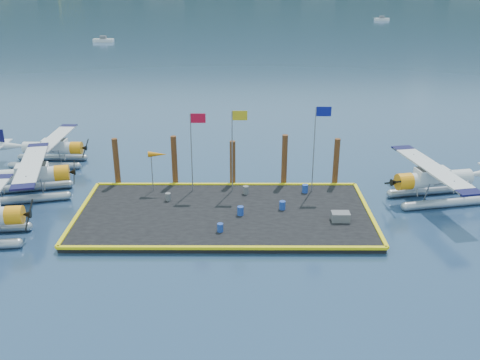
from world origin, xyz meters
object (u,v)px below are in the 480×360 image
at_px(seaplane_d, 436,181).
at_px(drum_0, 168,197).
at_px(flagpole_blue, 317,136).
at_px(drum_2, 282,205).
at_px(drum_4, 305,189).
at_px(flagpole_yellow, 235,139).
at_px(drum_1, 240,211).
at_px(drum_5, 246,190).
at_px(piling_0, 117,163).
at_px(windsock, 157,155).
at_px(crate, 340,217).
at_px(seaplane_b, 27,178).
at_px(piling_4, 336,164).
at_px(piling_2, 233,165).
at_px(piling_3, 284,162).
at_px(drum_3, 220,228).
at_px(flagpole_red, 194,140).
at_px(seaplane_c, 51,149).
at_px(piling_1, 175,162).

height_order(seaplane_d, drum_0, seaplane_d).
bearing_deg(flagpole_blue, drum_2, -128.80).
relative_size(drum_4, flagpole_yellow, 0.10).
xyz_separation_m(drum_1, drum_5, (0.39, 3.64, -0.01)).
distance_m(flagpole_yellow, piling_0, 9.67).
distance_m(windsock, piling_0, 4.02).
bearing_deg(drum_1, crate, -7.49).
xyz_separation_m(seaplane_b, piling_4, (23.28, 1.89, 0.46)).
bearing_deg(seaplane_d, piling_2, 68.96).
height_order(seaplane_b, piling_3, piling_3).
relative_size(drum_3, piling_0, 0.14).
xyz_separation_m(drum_2, piling_2, (-3.54, 4.91, 1.20)).
relative_size(drum_2, flagpole_yellow, 0.10).
relative_size(drum_2, piling_3, 0.14).
xyz_separation_m(drum_2, piling_4, (4.46, 4.91, 1.30)).
relative_size(flagpole_yellow, windsock, 1.99).
bearing_deg(drum_3, flagpole_red, 107.62).
bearing_deg(piling_3, seaplane_c, 165.51).
height_order(drum_5, piling_2, piling_2).
bearing_deg(piling_4, drum_3, -136.39).
relative_size(drum_5, flagpole_blue, 0.09).
distance_m(drum_1, flagpole_red, 6.56).
relative_size(drum_2, drum_5, 1.00).
relative_size(drum_1, drum_2, 1.02).
bearing_deg(seaplane_b, drum_0, 68.66).
bearing_deg(flagpole_red, seaplane_b, -178.66).
bearing_deg(flagpole_blue, drum_5, -173.62).
xyz_separation_m(drum_3, piling_4, (8.68, 8.27, 1.32)).
height_order(crate, flagpole_red, flagpole_red).
distance_m(drum_5, piling_2, 2.68).
relative_size(crate, piling_1, 0.29).
distance_m(drum_0, windsock, 3.25).
relative_size(drum_3, piling_1, 0.13).
bearing_deg(piling_4, windsock, -173.25).
xyz_separation_m(drum_4, flagpole_yellow, (-5.25, 0.32, 3.80)).
bearing_deg(drum_1, seaplane_c, 146.37).
xyz_separation_m(flagpole_blue, windsock, (-11.72, 0.00, -1.46)).
bearing_deg(flagpole_yellow, piling_4, 11.60).
distance_m(flagpole_yellow, windsock, 5.87).
xyz_separation_m(seaplane_d, drum_2, (-11.38, -2.34, -0.86)).
bearing_deg(drum_5, drum_1, -96.17).
bearing_deg(windsock, seaplane_b, -178.29).
xyz_separation_m(crate, flagpole_yellow, (-7.09, 5.10, 3.81)).
relative_size(seaplane_d, windsock, 3.26).
distance_m(drum_4, piling_4, 3.44).
height_order(seaplane_d, drum_2, seaplane_d).
bearing_deg(seaplane_d, drum_2, 90.33).
xyz_separation_m(drum_3, crate, (7.97, 1.57, 0.02)).
relative_size(seaplane_d, piling_1, 2.42).
relative_size(piling_0, piling_3, 0.93).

